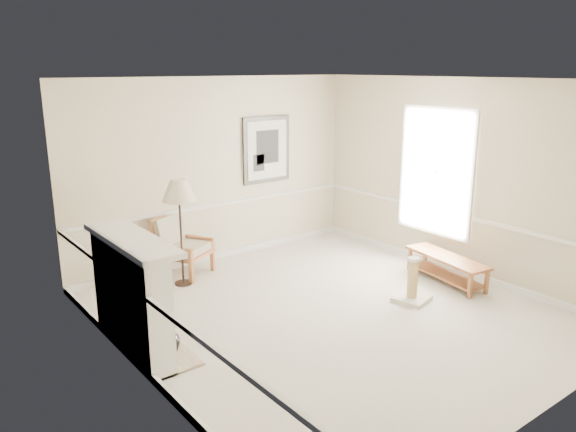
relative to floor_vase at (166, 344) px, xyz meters
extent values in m
plane|color=silver|center=(2.15, -0.25, -0.16)|extent=(5.50, 5.50, 0.00)
cube|color=beige|center=(2.15, 2.50, 1.29)|extent=(5.00, 0.04, 2.90)
cube|color=beige|center=(2.15, -3.00, 1.29)|extent=(5.00, 0.04, 2.90)
cube|color=beige|center=(-0.35, -0.25, 1.29)|extent=(0.04, 5.50, 2.90)
cube|color=beige|center=(4.65, -0.25, 1.29)|extent=(0.04, 5.50, 2.90)
cube|color=white|center=(2.15, -0.25, 2.74)|extent=(5.00, 5.50, 0.04)
cube|color=white|center=(2.15, 2.48, -0.11)|extent=(4.95, 0.04, 0.10)
cube|color=white|center=(2.15, 2.48, 0.74)|extent=(4.95, 0.04, 0.05)
cube|color=white|center=(4.61, 0.15, 1.34)|extent=(0.03, 1.20, 1.80)
cube|color=white|center=(4.60, 0.15, 1.34)|extent=(0.05, 1.34, 1.94)
cube|color=black|center=(3.10, 2.47, 1.54)|extent=(0.92, 0.04, 1.10)
cube|color=white|center=(3.10, 2.44, 1.54)|extent=(0.78, 0.01, 0.96)
cube|color=black|center=(3.10, 2.44, 1.59)|extent=(0.45, 0.01, 0.55)
cube|color=white|center=(-0.21, 0.35, 0.46)|extent=(0.28, 1.50, 1.25)
cube|color=white|center=(-0.16, 0.35, 1.12)|extent=(0.46, 1.64, 0.06)
cube|color=#C6B28E|center=(-0.07, 0.35, 0.39)|extent=(0.02, 1.05, 0.95)
cube|color=black|center=(-0.06, 0.35, 0.26)|extent=(0.02, 0.62, 0.58)
cube|color=gold|center=(-0.05, 0.35, 0.00)|extent=(0.01, 0.66, 0.05)
cube|color=#C6B28E|center=(-0.05, 0.35, -0.15)|extent=(0.60, 1.50, 0.03)
sphere|color=black|center=(0.00, 0.00, 0.01)|extent=(0.30, 0.30, 0.30)
cylinder|color=black|center=(0.00, 0.00, -0.12)|extent=(0.20, 0.20, 0.09)
cylinder|color=black|center=(0.00, 0.00, 0.41)|extent=(0.11, 0.09, 0.48)
cylinder|color=black|center=(0.00, 0.00, 0.37)|extent=(0.13, 0.11, 0.39)
cylinder|color=black|center=(0.00, 0.00, 0.45)|extent=(0.06, 0.05, 0.56)
cube|color=#905D2E|center=(1.24, 1.75, 0.02)|extent=(0.08, 0.08, 0.36)
cube|color=#905D2E|center=(0.95, 2.26, 0.02)|extent=(0.08, 0.08, 0.36)
cube|color=#905D2E|center=(1.75, 2.03, 0.02)|extent=(0.08, 0.08, 0.36)
cube|color=#905D2E|center=(1.47, 2.55, 0.02)|extent=(0.08, 0.08, 0.36)
cube|color=#905D2E|center=(1.35, 2.15, 0.17)|extent=(0.91, 0.91, 0.05)
cube|color=#905D2E|center=(1.21, 2.41, 0.47)|extent=(0.66, 0.46, 0.52)
cube|color=#905D2E|center=(1.09, 2.01, 0.33)|extent=(0.37, 0.61, 0.05)
cube|color=#905D2E|center=(1.61, 2.29, 0.33)|extent=(0.37, 0.61, 0.05)
cube|color=silver|center=(1.35, 2.15, 0.26)|extent=(0.83, 0.83, 0.11)
cube|color=silver|center=(1.23, 2.36, 0.48)|extent=(0.62, 0.46, 0.47)
cylinder|color=black|center=(1.13, 1.80, -0.15)|extent=(0.25, 0.25, 0.03)
cylinder|color=black|center=(1.13, 1.80, 0.55)|extent=(0.03, 0.03, 1.39)
cone|color=beige|center=(1.13, 1.80, 1.23)|extent=(0.51, 0.51, 0.30)
cube|color=#905D2E|center=(4.22, -0.44, 0.20)|extent=(0.61, 1.40, 0.04)
cube|color=#905D2E|center=(4.22, -0.44, -0.07)|extent=(0.54, 1.30, 0.03)
cube|color=#905D2E|center=(3.97, -1.03, 0.01)|extent=(0.06, 0.06, 0.35)
cube|color=#905D2E|center=(4.27, -1.08, 0.01)|extent=(0.06, 0.06, 0.35)
cube|color=#905D2E|center=(4.16, 0.19, 0.01)|extent=(0.06, 0.06, 0.35)
cube|color=#905D2E|center=(4.47, 0.14, 0.01)|extent=(0.06, 0.06, 0.35)
cube|color=white|center=(3.29, -0.60, -0.14)|extent=(0.52, 0.52, 0.05)
cylinder|color=tan|center=(3.29, -0.60, 0.14)|extent=(0.14, 0.14, 0.51)
cylinder|color=white|center=(3.29, -0.60, 0.42)|extent=(0.16, 0.16, 0.04)
camera|label=1|loc=(-2.29, -5.13, 2.88)|focal=35.00mm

